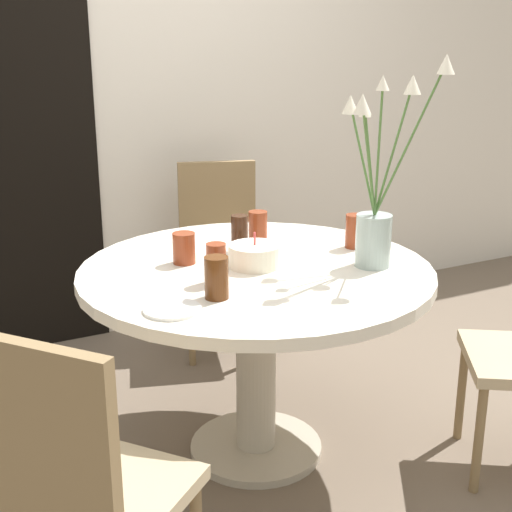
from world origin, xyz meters
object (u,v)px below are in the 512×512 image
object	(u,v)px
chair_right_flank	(77,484)
drink_glass_3	(240,234)
flower_vase	(378,200)
drink_glass_0	(258,227)
drink_glass_1	(355,231)
drink_glass_4	(217,278)
drink_glass_2	(216,263)
birthday_cake	(254,256)
chair_near_front	(220,245)
drink_glass_5	(184,248)
side_plate	(172,309)

from	to	relation	value
chair_right_flank	drink_glass_3	xyz separation A→B (m)	(0.82, 0.83, 0.29)
chair_right_flank	flower_vase	xyz separation A→B (m)	(1.16, 0.46, 0.45)
drink_glass_3	drink_glass_0	bearing A→B (deg)	33.49
drink_glass_1	drink_glass_4	size ratio (longest dim) A/B	0.97
drink_glass_4	drink_glass_2	bearing A→B (deg)	66.00
chair_right_flank	flower_vase	size ratio (longest dim) A/B	1.27
birthday_cake	drink_glass_3	distance (m)	0.19
chair_near_front	drink_glass_0	world-z (taller)	chair_near_front
drink_glass_0	drink_glass_3	size ratio (longest dim) A/B	0.89
birthday_cake	drink_glass_5	world-z (taller)	birthday_cake
chair_right_flank	side_plate	world-z (taller)	chair_right_flank
chair_near_front	drink_glass_0	distance (m)	0.77
drink_glass_0	drink_glass_1	distance (m)	0.37
side_plate	drink_glass_1	world-z (taller)	drink_glass_1
chair_right_flank	side_plate	size ratio (longest dim) A/B	5.30
drink_glass_5	drink_glass_0	bearing A→B (deg)	17.84
birthday_cake	drink_glass_2	xyz separation A→B (m)	(-0.18, -0.09, 0.03)
side_plate	drink_glass_2	bearing A→B (deg)	37.36
drink_glass_0	drink_glass_5	bearing A→B (deg)	-162.16
flower_vase	drink_glass_3	world-z (taller)	flower_vase
drink_glass_1	drink_glass_2	bearing A→B (deg)	-168.85
drink_glass_4	chair_near_front	bearing A→B (deg)	65.06
drink_glass_0	drink_glass_1	xyz separation A→B (m)	(0.29, -0.23, 0.00)
drink_glass_3	drink_glass_5	distance (m)	0.24
chair_near_front	side_plate	xyz separation A→B (m)	(-0.71, -1.22, 0.22)
drink_glass_0	drink_glass_3	world-z (taller)	drink_glass_3
birthday_cake	drink_glass_4	world-z (taller)	drink_glass_4
birthday_cake	drink_glass_5	distance (m)	0.25
drink_glass_0	drink_glass_5	xyz separation A→B (m)	(-0.35, -0.11, -0.01)
drink_glass_1	drink_glass_3	xyz separation A→B (m)	(-0.41, 0.15, 0.01)
drink_glass_4	drink_glass_5	world-z (taller)	drink_glass_4
chair_right_flank	drink_glass_0	size ratio (longest dim) A/B	7.38
side_plate	drink_glass_1	xyz separation A→B (m)	(0.84, 0.29, 0.06)
side_plate	drink_glass_5	distance (m)	0.45
drink_glass_5	drink_glass_3	bearing A→B (deg)	8.69
birthday_cake	side_plate	distance (m)	0.48
side_plate	drink_glass_1	size ratio (longest dim) A/B	1.34
drink_glass_2	chair_right_flank	bearing A→B (deg)	-137.76
drink_glass_0	drink_glass_1	bearing A→B (deg)	-38.22
drink_glass_0	drink_glass_2	distance (m)	0.49
chair_near_front	chair_right_flank	distance (m)	1.95
drink_glass_0	side_plate	bearing A→B (deg)	-136.80
birthday_cake	drink_glass_1	bearing A→B (deg)	3.79
drink_glass_0	drink_glass_4	world-z (taller)	drink_glass_4
drink_glass_0	chair_right_flank	bearing A→B (deg)	-136.19
chair_right_flank	birthday_cake	size ratio (longest dim) A/B	4.99
chair_near_front	flower_vase	world-z (taller)	flower_vase
chair_right_flank	drink_glass_0	xyz separation A→B (m)	(0.94, 0.90, 0.28)
chair_near_front	drink_glass_2	xyz separation A→B (m)	(-0.49, -1.05, 0.29)
chair_near_front	side_plate	bearing A→B (deg)	-102.71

